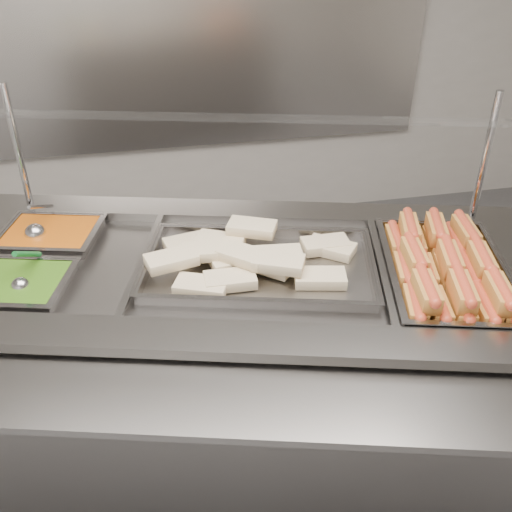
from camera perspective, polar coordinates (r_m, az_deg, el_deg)
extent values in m
cube|color=#A8A39D|center=(3.84, -5.69, 19.48)|extent=(3.00, 0.04, 1.20)
cube|color=slate|center=(2.24, -1.44, -11.66)|extent=(2.14, 1.32, 0.96)
cube|color=gray|center=(1.62, -2.77, -8.39)|extent=(2.04, 0.69, 0.03)
cube|color=gray|center=(2.26, -0.84, 4.42)|extent=(2.04, 0.69, 0.03)
cube|color=black|center=(2.00, -1.58, -3.98)|extent=(1.89, 1.08, 0.02)
cube|color=gray|center=(1.94, 12.46, -1.07)|extent=(0.19, 0.61, 0.01)
cube|color=gray|center=(1.98, -11.27, -0.34)|extent=(0.19, 0.61, 0.01)
cube|color=gray|center=(1.51, -3.43, -13.98)|extent=(1.99, 0.79, 0.02)
cylinder|color=#B9B9BE|center=(2.35, -22.75, 9.94)|extent=(0.03, 0.03, 0.49)
cylinder|color=#B9B9BE|center=(2.24, 21.94, 9.08)|extent=(0.03, 0.03, 0.49)
cube|color=silver|center=(1.94, -1.28, 13.67)|extent=(1.85, 0.79, 0.09)
cube|color=#BE550A|center=(2.25, -19.74, 1.34)|extent=(0.36, 0.32, 0.10)
cube|color=#24580D|center=(2.00, -22.86, -3.37)|extent=(0.36, 0.32, 0.10)
cube|color=#A96023|center=(1.81, 15.59, -4.90)|extent=(0.10, 0.18, 0.06)
cylinder|color=#BE4322|center=(1.80, 15.70, -4.29)|extent=(0.09, 0.18, 0.03)
cube|color=#A96023|center=(1.97, 14.63, -1.49)|extent=(0.10, 0.18, 0.06)
cylinder|color=#BE4322|center=(1.96, 14.72, -0.94)|extent=(0.08, 0.18, 0.03)
cube|color=#A96023|center=(2.13, 13.81, 1.38)|extent=(0.10, 0.17, 0.06)
cylinder|color=#BE4322|center=(2.12, 13.88, 1.91)|extent=(0.08, 0.19, 0.03)
cube|color=#A96023|center=(1.83, 17.69, -4.95)|extent=(0.10, 0.17, 0.06)
cylinder|color=#BE4322|center=(1.82, 17.82, -4.32)|extent=(0.08, 0.19, 0.03)
cube|color=#A96023|center=(1.98, 16.57, -1.56)|extent=(0.10, 0.18, 0.06)
cylinder|color=#BE4322|center=(1.97, 16.67, -0.99)|extent=(0.08, 0.18, 0.03)
cube|color=#A96023|center=(2.14, 15.60, 1.27)|extent=(0.10, 0.18, 0.06)
cylinder|color=#BE4322|center=(2.13, 15.69, 1.84)|extent=(0.09, 0.18, 0.03)
cube|color=#A96023|center=(1.85, 19.79, -4.94)|extent=(0.10, 0.18, 0.06)
cylinder|color=#BE4322|center=(1.84, 19.92, -4.34)|extent=(0.08, 0.18, 0.03)
cube|color=#A96023|center=(2.00, 18.50, -1.62)|extent=(0.10, 0.17, 0.06)
cylinder|color=#BE4322|center=(1.99, 18.62, -1.04)|extent=(0.08, 0.19, 0.03)
cube|color=#A96023|center=(2.16, 17.40, 1.19)|extent=(0.09, 0.17, 0.06)
cylinder|color=#BE4322|center=(2.15, 17.50, 1.77)|extent=(0.08, 0.19, 0.03)
cube|color=#A96023|center=(1.87, 21.83, -4.95)|extent=(0.09, 0.17, 0.06)
cylinder|color=#BE4322|center=(1.86, 21.98, -4.35)|extent=(0.08, 0.19, 0.03)
cube|color=#A96023|center=(2.02, 20.39, -1.70)|extent=(0.09, 0.17, 0.06)
cylinder|color=#BE4322|center=(2.01, 20.53, -1.09)|extent=(0.07, 0.19, 0.03)
cube|color=#A96023|center=(2.18, 19.17, 1.13)|extent=(0.10, 0.18, 0.06)
cylinder|color=#BE4322|center=(2.17, 19.28, 1.70)|extent=(0.08, 0.19, 0.03)
cube|color=#A96023|center=(1.89, 23.81, -4.93)|extent=(0.10, 0.18, 0.06)
cylinder|color=#BE4322|center=(1.88, 23.96, -4.36)|extent=(0.09, 0.18, 0.03)
cube|color=#A96023|center=(2.04, 22.23, -1.70)|extent=(0.10, 0.17, 0.06)
cylinder|color=#BE4322|center=(2.03, 22.37, -1.14)|extent=(0.08, 0.19, 0.03)
cube|color=#A96023|center=(2.20, 20.87, 1.04)|extent=(0.10, 0.18, 0.06)
cylinder|color=#BE4322|center=(2.19, 21.01, 1.63)|extent=(0.08, 0.18, 0.03)
cube|color=#A96023|center=(1.79, 16.67, -3.42)|extent=(0.09, 0.17, 0.06)
cylinder|color=#BE4322|center=(1.77, 16.79, -2.78)|extent=(0.07, 0.19, 0.03)
cube|color=#A96023|center=(1.95, 15.54, -0.04)|extent=(0.09, 0.17, 0.06)
cylinder|color=#BE4322|center=(1.94, 15.64, 0.57)|extent=(0.07, 0.19, 0.03)
cube|color=#A96023|center=(2.11, 15.10, 2.57)|extent=(0.11, 0.18, 0.06)
cylinder|color=#BE4322|center=(2.09, 15.19, 3.15)|extent=(0.09, 0.18, 0.03)
cube|color=#A96023|center=(1.82, 19.94, -3.38)|extent=(0.10, 0.18, 0.06)
cylinder|color=#BE4322|center=(1.81, 20.08, -2.75)|extent=(0.08, 0.18, 0.03)
cube|color=#A96023|center=(1.97, 18.80, -0.30)|extent=(0.10, 0.18, 0.06)
cylinder|color=#BE4322|center=(1.96, 18.92, 0.31)|extent=(0.09, 0.18, 0.03)
cube|color=#A96023|center=(2.13, 17.58, 2.53)|extent=(0.11, 0.18, 0.06)
cylinder|color=#BE4322|center=(2.12, 17.68, 3.10)|extent=(0.09, 0.18, 0.03)
cube|color=#A96023|center=(1.85, 23.19, -3.49)|extent=(0.10, 0.18, 0.06)
cylinder|color=#BE4322|center=(1.84, 23.34, -2.88)|extent=(0.08, 0.19, 0.03)
cube|color=#A96023|center=(2.00, 21.61, -0.44)|extent=(0.10, 0.18, 0.06)
cylinder|color=#BE4322|center=(1.98, 21.75, 0.15)|extent=(0.08, 0.18, 0.03)
cube|color=#A96023|center=(2.15, 20.21, 2.27)|extent=(0.09, 0.17, 0.06)
cylinder|color=#BE4322|center=(2.14, 20.33, 2.83)|extent=(0.07, 0.19, 0.03)
cube|color=tan|center=(1.87, 6.44, -2.19)|extent=(0.18, 0.13, 0.04)
cube|color=tan|center=(2.05, -6.79, 1.25)|extent=(0.18, 0.13, 0.04)
cube|color=tan|center=(2.05, 6.96, 1.13)|extent=(0.17, 0.09, 0.04)
cube|color=tan|center=(1.92, 1.31, -0.81)|extent=(0.19, 0.18, 0.04)
cube|color=tan|center=(2.04, 7.49, 0.81)|extent=(0.19, 0.18, 0.04)
cube|color=tan|center=(1.85, -2.60, -2.43)|extent=(0.17, 0.10, 0.04)
cube|color=tan|center=(1.94, -2.10, -0.45)|extent=(0.18, 0.12, 0.04)
cube|color=tan|center=(1.83, -5.51, -3.05)|extent=(0.19, 0.15, 0.04)
cube|color=tan|center=(1.94, -4.90, 0.48)|extent=(0.17, 0.10, 0.04)
cube|color=tan|center=(1.89, -8.46, -0.37)|extent=(0.18, 0.13, 0.04)
cube|color=tan|center=(1.90, 2.14, 0.02)|extent=(0.17, 0.11, 0.04)
cube|color=tan|center=(1.86, 2.25, -0.69)|extent=(0.19, 0.15, 0.04)
cube|color=tan|center=(1.90, -1.30, 0.05)|extent=(0.19, 0.18, 0.04)
cube|color=tan|center=(1.99, -3.64, 1.42)|extent=(0.19, 0.16, 0.04)
cube|color=tan|center=(2.00, -0.42, 2.86)|extent=(0.19, 0.15, 0.04)
sphere|color=#BCBDC2|center=(2.22, -21.19, 2.07)|extent=(0.08, 0.08, 0.08)
cylinder|color=#BCBDC2|center=(2.27, -20.71, 4.64)|extent=(0.06, 0.18, 0.10)
sphere|color=#BCBDC2|center=(1.95, -22.47, -2.85)|extent=(0.06, 0.06, 0.06)
cylinder|color=#12682A|center=(1.98, -21.90, 0.18)|extent=(0.06, 0.16, 0.11)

